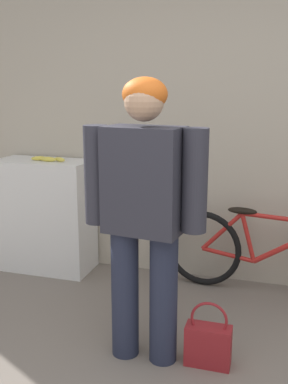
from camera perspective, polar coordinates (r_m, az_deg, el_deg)
wall_back at (r=3.59m, az=11.25°, el=8.83°), size 8.00×0.07×2.60m
side_shelf at (r=3.96m, az=-12.41°, el=-2.90°), size 0.80×0.40×0.96m
person at (r=2.46m, az=0.01°, el=-1.53°), size 0.69×0.30×1.61m
bicycle at (r=3.53m, az=15.83°, el=-7.69°), size 1.67×0.46×0.69m
banana at (r=3.79m, az=-12.06°, el=4.13°), size 0.32×0.09×0.04m
handbag at (r=2.73m, az=8.15°, el=-18.49°), size 0.26×0.12×0.39m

